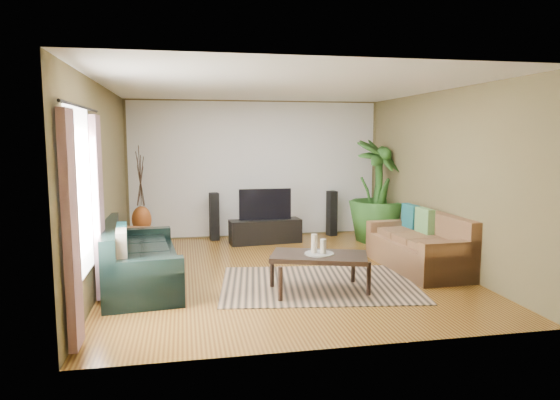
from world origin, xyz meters
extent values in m
plane|color=olive|center=(0.00, 0.00, 0.00)|extent=(5.50, 5.50, 0.00)
plane|color=white|center=(0.00, 0.00, 2.70)|extent=(5.50, 5.50, 0.00)
plane|color=brown|center=(0.00, 2.75, 1.35)|extent=(5.00, 0.00, 5.00)
plane|color=brown|center=(0.00, -2.75, 1.35)|extent=(5.00, 0.00, 5.00)
plane|color=brown|center=(-2.50, 0.00, 1.35)|extent=(0.00, 5.50, 5.50)
plane|color=brown|center=(2.50, 0.00, 1.35)|extent=(0.00, 5.50, 5.50)
plane|color=white|center=(0.00, 2.74, 1.35)|extent=(4.90, 0.00, 4.90)
plane|color=white|center=(-2.48, -1.60, 1.40)|extent=(0.00, 1.80, 1.80)
cube|color=gray|center=(-2.43, -2.35, 1.15)|extent=(0.08, 0.35, 2.20)
cube|color=gray|center=(-2.43, -0.85, 1.15)|extent=(0.08, 0.35, 2.20)
cylinder|color=black|center=(-2.43, -1.60, 2.30)|extent=(0.03, 1.90, 0.03)
cube|color=black|center=(-2.00, -0.31, 0.42)|extent=(1.15, 2.26, 0.85)
cube|color=brown|center=(2.04, -0.22, 0.42)|extent=(0.94, 1.94, 0.85)
cube|color=#9E7D5D|center=(0.35, -0.74, 0.01)|extent=(2.83, 2.19, 0.01)
cube|color=black|center=(0.27, -1.04, 0.25)|extent=(1.36, 1.01, 0.50)
cylinder|color=gray|center=(0.27, -1.04, 0.50)|extent=(0.37, 0.37, 0.02)
cylinder|color=beige|center=(0.21, -1.01, 0.63)|extent=(0.08, 0.08, 0.24)
cylinder|color=beige|center=(0.31, -1.08, 0.61)|extent=(0.08, 0.08, 0.19)
cylinder|color=#EFE1CA|center=(0.34, -0.98, 0.59)|extent=(0.08, 0.08, 0.15)
cube|color=black|center=(0.07, 2.03, 0.22)|extent=(1.37, 0.53, 0.45)
cube|color=black|center=(0.07, 2.05, 0.74)|extent=(0.98, 0.05, 0.58)
cube|color=black|center=(-0.85, 2.50, 0.46)|extent=(0.19, 0.21, 0.92)
cube|color=black|center=(1.51, 2.50, 0.45)|extent=(0.20, 0.22, 0.91)
imported|color=#25531B|center=(2.21, 1.81, 0.97)|extent=(1.52, 1.52, 1.93)
cylinder|color=black|center=(2.21, 1.81, 0.14)|extent=(0.36, 0.36, 0.28)
cube|color=#969693|center=(-2.16, 1.89, 0.19)|extent=(0.45, 0.45, 0.37)
ellipsoid|color=#95481B|center=(-2.16, 1.89, 0.54)|extent=(0.34, 0.34, 0.48)
cube|color=brown|center=(-2.25, 0.93, 0.28)|extent=(0.65, 0.65, 0.55)
camera|label=1|loc=(-1.41, -7.09, 2.00)|focal=32.00mm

